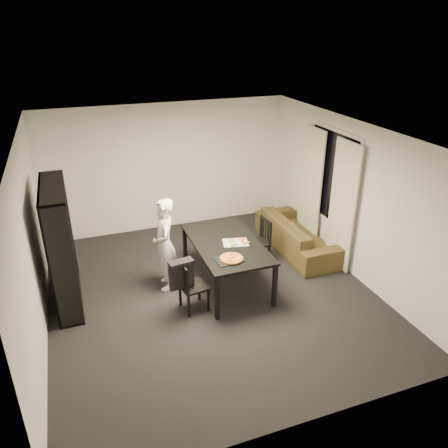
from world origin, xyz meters
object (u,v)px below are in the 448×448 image
object	(u,v)px
dining_table	(226,246)
chair_left	(189,283)
baking_tray	(229,260)
sofa	(297,234)
pepperoni_pizza	(231,258)
bookshelf	(61,246)
person	(165,245)
chair_right	(261,238)

from	to	relation	value
dining_table	chair_left	bearing A→B (deg)	-146.80
chair_left	baking_tray	distance (m)	0.69
chair_left	sofa	distance (m)	2.76
chair_left	baking_tray	bearing A→B (deg)	-102.30
dining_table	pepperoni_pizza	world-z (taller)	pepperoni_pizza
bookshelf	person	bearing A→B (deg)	-5.38
bookshelf	chair_right	bearing A→B (deg)	0.95
bookshelf	baking_tray	bearing A→B (deg)	-22.38
bookshelf	baking_tray	distance (m)	2.52
sofa	chair_right	bearing A→B (deg)	104.35
chair_right	person	distance (m)	1.82
bookshelf	chair_right	xyz separation A→B (m)	(3.32, 0.05, -0.47)
chair_right	chair_left	bearing A→B (deg)	-63.22
dining_table	pepperoni_pizza	distance (m)	0.59
chair_right	sofa	xyz separation A→B (m)	(0.88, 0.22, -0.17)
person	pepperoni_pizza	bearing A→B (deg)	52.19
person	baking_tray	bearing A→B (deg)	51.22
chair_left	person	bearing A→B (deg)	4.51
bookshelf	dining_table	bearing A→B (deg)	-9.16
chair_left	person	xyz separation A→B (m)	(-0.17, 0.77, 0.31)
pepperoni_pizza	chair_right	bearing A→B (deg)	46.99
chair_right	pepperoni_pizza	world-z (taller)	chair_right
sofa	person	bearing A→B (deg)	99.06
chair_left	pepperoni_pizza	distance (m)	0.74
bookshelf	person	xyz separation A→B (m)	(1.54, -0.14, -0.18)
dining_table	sofa	world-z (taller)	dining_table
chair_right	baking_tray	size ratio (longest dim) A/B	2.12
person	sofa	distance (m)	2.73
dining_table	pepperoni_pizza	size ratio (longest dim) A/B	5.29
bookshelf	chair_left	bearing A→B (deg)	-28.12
bookshelf	chair_right	world-z (taller)	bookshelf
dining_table	person	distance (m)	0.99
chair_right	baking_tray	bearing A→B (deg)	-48.59
chair_right	person	xyz separation A→B (m)	(-1.78, -0.20, 0.29)
chair_left	chair_right	bearing A→B (deg)	-67.08
bookshelf	sofa	distance (m)	4.25
baking_tray	pepperoni_pizza	distance (m)	0.04
dining_table	baking_tray	distance (m)	0.58
chair_left	pepperoni_pizza	world-z (taller)	chair_left
chair_right	pepperoni_pizza	size ratio (longest dim) A/B	2.42
chair_right	person	world-z (taller)	person
chair_left	person	world-z (taller)	person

